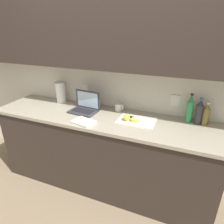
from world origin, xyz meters
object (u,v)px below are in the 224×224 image
laptop (85,107)px  bottle_green_soda (190,109)px  bottle_oil_tall (199,112)px  paper_towel_roll (61,92)px  cutting_board (136,121)px  lemon_half_cut (135,120)px  lemon_whole_beside (127,118)px  measuring_cup (119,107)px  bottle_water_clear (206,115)px  knife (133,118)px

laptop → bottle_green_soda: size_ratio=1.08×
bottle_oil_tall → paper_towel_roll: bearing=179.8°
cutting_board → paper_towel_roll: (-1.06, 0.19, 0.13)m
cutting_board → bottle_green_soda: bottle_green_soda is taller
lemon_half_cut → lemon_whole_beside: size_ratio=0.96×
measuring_cup → paper_towel_roll: bearing=-179.7°
lemon_whole_beside → measuring_cup: bearing=126.6°
lemon_whole_beside → bottle_oil_tall: bottle_oil_tall is taller
bottle_water_clear → knife: bearing=-167.7°
bottle_green_soda → lemon_half_cut: bearing=-157.5°
lemon_whole_beside → bottle_oil_tall: bearing=18.5°
cutting_board → measuring_cup: bearing=144.4°
laptop → knife: laptop is taller
laptop → cutting_board: bearing=2.4°
lemon_half_cut → bottle_oil_tall: bearing=19.4°
lemon_half_cut → bottle_green_soda: (0.51, 0.21, 0.11)m
bottle_oil_tall → lemon_half_cut: bearing=-160.6°
lemon_half_cut → bottle_oil_tall: bottle_oil_tall is taller
laptop → measuring_cup: 0.39m
knife → bottle_green_soda: (0.54, 0.15, 0.12)m
lemon_whole_beside → laptop: bearing=171.5°
knife → bottle_water_clear: size_ratio=1.08×
lemon_whole_beside → bottle_oil_tall: size_ratio=0.25×
cutting_board → lemon_whole_beside: bearing=-153.1°
cutting_board → measuring_cup: size_ratio=3.72×
laptop → bottle_oil_tall: 1.22m
cutting_board → knife: bearing=147.5°
lemon_half_cut → bottle_water_clear: bottle_water_clear is taller
measuring_cup → paper_towel_roll: 0.79m
knife → lemon_half_cut: 0.07m
laptop → cutting_board: laptop is taller
bottle_green_soda → bottle_oil_tall: bottle_green_soda is taller
knife → lemon_whole_beside: lemon_whole_beside is taller
cutting_board → lemon_half_cut: 0.04m
knife → bottle_oil_tall: (0.63, 0.15, 0.11)m
lemon_half_cut → bottle_water_clear: 0.70m
cutting_board → lemon_whole_beside: 0.11m
bottle_oil_tall → measuring_cup: bearing=179.3°
laptop → bottle_green_soda: bottle_green_soda is taller
lemon_whole_beside → paper_towel_roll: paper_towel_roll is taller
bottle_water_clear → paper_towel_roll: paper_towel_roll is taller
cutting_board → bottle_oil_tall: (0.59, 0.18, 0.12)m
bottle_oil_tall → bottle_water_clear: (0.07, -0.00, -0.02)m
lemon_whole_beside → lemon_half_cut: bearing=11.9°
measuring_cup → bottle_green_soda: bearing=-0.8°
knife → bottle_oil_tall: size_ratio=0.95×
laptop → paper_towel_roll: 0.47m
lemon_whole_beside → bottle_oil_tall: 0.72m
paper_towel_roll → bottle_green_soda: bearing=-0.3°
lemon_whole_beside → bottle_green_soda: size_ratio=0.23×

